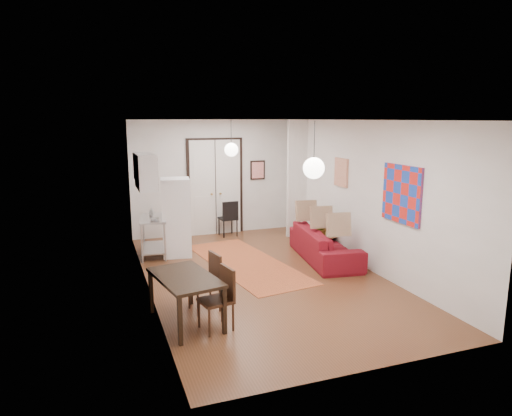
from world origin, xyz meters
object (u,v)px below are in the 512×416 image
object	(u,v)px
sofa	(325,244)
dining_chair_near	(203,277)
dining_table	(185,281)
fridge	(176,217)
black_side_chair	(227,214)
coffee_table	(320,238)
dining_chair_far	(214,293)
kitchen_counter	(154,231)

from	to	relation	value
sofa	dining_chair_near	size ratio (longest dim) A/B	2.57
dining_table	dining_chair_near	world-z (taller)	dining_chair_near
fridge	black_side_chair	xyz separation A→B (m)	(1.51, 1.35, -0.31)
coffee_table	dining_chair_far	size ratio (longest dim) A/B	1.12
sofa	kitchen_counter	distance (m)	3.68
sofa	coffee_table	bearing A→B (deg)	-6.89
coffee_table	dining_table	bearing A→B (deg)	-144.33
dining_table	dining_chair_far	distance (m)	0.46
coffee_table	dining_table	distance (m)	4.27
coffee_table	black_side_chair	xyz separation A→B (m)	(-1.48, 2.24, 0.19)
kitchen_counter	coffee_table	bearing A→B (deg)	-9.31
coffee_table	black_side_chair	size ratio (longest dim) A/B	1.09
fridge	black_side_chair	size ratio (longest dim) A/B	1.86
fridge	dining_chair_near	xyz separation A→B (m)	(-0.11, -2.94, -0.33)
dining_chair_near	dining_chair_far	distance (m)	0.70
dining_chair_far	black_side_chair	bearing A→B (deg)	150.99
fridge	dining_table	bearing A→B (deg)	-89.90
dining_chair_far	fridge	bearing A→B (deg)	167.28
black_side_chair	coffee_table	bearing A→B (deg)	118.56
dining_chair_far	sofa	bearing A→B (deg)	116.55
sofa	kitchen_counter	world-z (taller)	kitchen_counter
kitchen_counter	fridge	world-z (taller)	fridge
dining_table	sofa	bearing A→B (deg)	31.24
kitchen_counter	dining_chair_far	xyz separation A→B (m)	(0.36, -3.82, -0.02)
black_side_chair	sofa	bearing A→B (deg)	111.83
fridge	dining_chair_near	distance (m)	2.96
dining_table	dining_chair_far	world-z (taller)	dining_chair_far
fridge	dining_chair_near	size ratio (longest dim) A/B	1.90
sofa	dining_chair_near	bearing A→B (deg)	126.03
kitchen_counter	black_side_chair	bearing A→B (deg)	38.39
sofa	fridge	distance (m)	3.21
sofa	fridge	xyz separation A→B (m)	(-2.87, 1.35, 0.51)
coffee_table	fridge	world-z (taller)	fridge
sofa	dining_chair_far	bearing A→B (deg)	135.49
dining_chair_near	black_side_chair	distance (m)	4.59
sofa	fridge	size ratio (longest dim) A/B	1.35
coffee_table	dining_table	world-z (taller)	dining_table
kitchen_counter	dining_chair_far	world-z (taller)	dining_chair_far
dining_chair_far	dining_table	bearing A→B (deg)	-137.41
sofa	dining_chair_far	world-z (taller)	dining_chair_far
sofa	black_side_chair	world-z (taller)	black_side_chair
coffee_table	kitchen_counter	distance (m)	3.63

